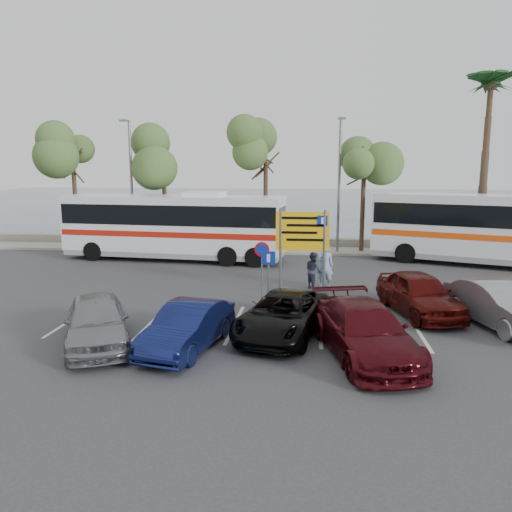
# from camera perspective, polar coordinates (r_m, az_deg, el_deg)

# --- Properties ---
(ground) EXTENTS (120.00, 120.00, 0.00)m
(ground) POSITION_cam_1_polar(r_m,az_deg,el_deg) (18.09, 1.83, -6.93)
(ground) COLOR #333336
(ground) RESTS_ON ground
(kerb_strip) EXTENTS (44.00, 2.40, 0.15)m
(kerb_strip) POSITION_cam_1_polar(r_m,az_deg,el_deg) (31.70, 3.79, 0.64)
(kerb_strip) COLOR #9C9B8E
(kerb_strip) RESTS_ON ground
(seawall) EXTENTS (48.00, 0.80, 0.60)m
(seawall) POSITION_cam_1_polar(r_m,az_deg,el_deg) (33.64, 3.94, 1.58)
(seawall) COLOR gray
(seawall) RESTS_ON ground
(sea) EXTENTS (140.00, 140.00, 0.00)m
(sea) POSITION_cam_1_polar(r_m,az_deg,el_deg) (77.43, 5.28, 6.21)
(sea) COLOR #3F5565
(sea) RESTS_ON ground
(tree_far_left) EXTENTS (3.20, 3.20, 7.60)m
(tree_far_left) POSITION_cam_1_polar(r_m,az_deg,el_deg) (34.80, -20.27, 11.23)
(tree_far_left) COLOR #382619
(tree_far_left) RESTS_ON kerb_strip
(tree_left) EXTENTS (3.20, 3.20, 7.20)m
(tree_left) POSITION_cam_1_polar(r_m,az_deg,el_deg) (32.60, -10.56, 11.22)
(tree_left) COLOR #382619
(tree_left) RESTS_ON kerb_strip
(tree_mid) EXTENTS (3.20, 3.20, 8.00)m
(tree_mid) POSITION_cam_1_polar(r_m,az_deg,el_deg) (31.39, 1.13, 12.62)
(tree_mid) COLOR #382619
(tree_mid) RESTS_ON kerb_strip
(tree_right) EXTENTS (3.20, 3.20, 7.40)m
(tree_right) POSITION_cam_1_polar(r_m,az_deg,el_deg) (31.41, 12.32, 11.50)
(tree_right) COLOR #382619
(tree_right) RESTS_ON kerb_strip
(palm_tree) EXTENTS (4.80, 4.80, 11.20)m
(palm_tree) POSITION_cam_1_polar(r_m,az_deg,el_deg) (33.17, 25.26, 17.13)
(palm_tree) COLOR #382619
(palm_tree) RESTS_ON kerb_strip
(street_lamp_left) EXTENTS (0.45, 1.15, 8.01)m
(street_lamp_left) POSITION_cam_1_polar(r_m,az_deg,el_deg) (32.78, -14.11, 8.62)
(street_lamp_left) COLOR slate
(street_lamp_left) RESTS_ON kerb_strip
(street_lamp_right) EXTENTS (0.45, 1.15, 8.01)m
(street_lamp_right) POSITION_cam_1_polar(r_m,az_deg,el_deg) (30.81, 9.50, 8.71)
(street_lamp_right) COLOR slate
(street_lamp_right) RESTS_ON kerb_strip
(direction_sign) EXTENTS (2.20, 0.12, 3.60)m
(direction_sign) POSITION_cam_1_polar(r_m,az_deg,el_deg) (20.64, 5.34, 2.09)
(direction_sign) COLOR slate
(direction_sign) RESTS_ON ground
(sign_no_stop) EXTENTS (0.60, 0.08, 2.35)m
(sign_no_stop) POSITION_cam_1_polar(r_m,az_deg,el_deg) (20.07, 0.68, -0.57)
(sign_no_stop) COLOR slate
(sign_no_stop) RESTS_ON ground
(sign_parking) EXTENTS (0.50, 0.07, 2.25)m
(sign_parking) POSITION_cam_1_polar(r_m,az_deg,el_deg) (18.50, 1.43, -1.84)
(sign_parking) COLOR slate
(sign_parking) RESTS_ON ground
(lane_markings) EXTENTS (12.02, 4.20, 0.01)m
(lane_markings) POSITION_cam_1_polar(r_m,az_deg,el_deg) (17.26, -2.24, -7.76)
(lane_markings) COLOR silver
(lane_markings) RESTS_ON ground
(coach_bus_left) EXTENTS (12.84, 3.93, 3.94)m
(coach_bus_left) POSITION_cam_1_polar(r_m,az_deg,el_deg) (29.03, -9.43, 3.14)
(coach_bus_left) COLOR white
(coach_bus_left) RESTS_ON ground
(coach_bus_right) EXTENTS (13.23, 7.23, 4.08)m
(coach_bus_right) POSITION_cam_1_polar(r_m,az_deg,el_deg) (29.70, 26.01, 2.52)
(coach_bus_right) COLOR white
(coach_bus_right) RESTS_ON ground
(car_silver_a) EXTENTS (3.47, 4.80, 1.52)m
(car_silver_a) POSITION_cam_1_polar(r_m,az_deg,el_deg) (15.79, -17.75, -7.11)
(car_silver_a) COLOR gray
(car_silver_a) RESTS_ON ground
(car_blue) EXTENTS (2.26, 4.34, 1.36)m
(car_blue) POSITION_cam_1_polar(r_m,az_deg,el_deg) (14.92, -7.79, -8.03)
(car_blue) COLOR #0F184A
(car_blue) RESTS_ON ground
(car_maroon) EXTENTS (3.27, 5.49, 1.49)m
(car_maroon) POSITION_cam_1_polar(r_m,az_deg,el_deg) (14.57, 12.33, -8.36)
(car_maroon) COLOR #480C12
(car_maroon) RESTS_ON ground
(car_red) EXTENTS (2.91, 4.86, 1.55)m
(car_red) POSITION_cam_1_polar(r_m,az_deg,el_deg) (19.11, 18.15, -4.09)
(car_red) COLOR #480C0A
(car_red) RESTS_ON ground
(suv_black) EXTENTS (3.32, 5.22, 1.34)m
(suv_black) POSITION_cam_1_polar(r_m,az_deg,el_deg) (16.00, 3.10, -6.73)
(suv_black) COLOR black
(suv_black) RESTS_ON ground
(car_silver_b) EXTENTS (2.81, 4.85, 1.51)m
(car_silver_b) POSITION_cam_1_polar(r_m,az_deg,el_deg) (18.67, 26.15, -5.04)
(car_silver_b) COLOR gray
(car_silver_b) RESTS_ON ground
(pedestrian_near) EXTENTS (0.72, 0.47, 1.98)m
(pedestrian_near) POSITION_cam_1_polar(r_m,az_deg,el_deg) (22.27, 7.90, -1.13)
(pedestrian_near) COLOR #93A9D6
(pedestrian_near) RESTS_ON ground
(pedestrian_far) EXTENTS (0.94, 1.00, 1.63)m
(pedestrian_far) POSITION_cam_1_polar(r_m,az_deg,el_deg) (22.13, 6.56, -1.63)
(pedestrian_far) COLOR #303349
(pedestrian_far) RESTS_ON ground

